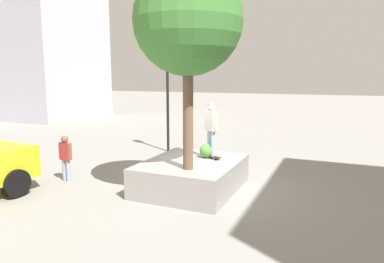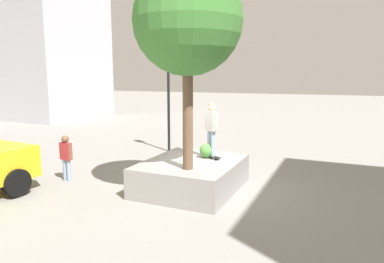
# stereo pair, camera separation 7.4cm
# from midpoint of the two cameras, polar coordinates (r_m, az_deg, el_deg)

# --- Properties ---
(ground_plane) EXTENTS (120.00, 120.00, 0.00)m
(ground_plane) POSITION_cam_midpoint_polar(r_m,az_deg,el_deg) (10.83, 2.09, -9.09)
(ground_plane) COLOR gray
(planter_ledge) EXTENTS (3.25, 2.67, 0.87)m
(planter_ledge) POSITION_cam_midpoint_polar(r_m,az_deg,el_deg) (10.48, 0.20, -7.22)
(planter_ledge) COLOR gray
(planter_ledge) RESTS_ON ground
(plaza_tree) EXTENTS (2.85, 2.85, 5.36)m
(plaza_tree) POSITION_cam_midpoint_polar(r_m,az_deg,el_deg) (9.30, -0.49, 17.74)
(plaza_tree) COLOR brown
(plaza_tree) RESTS_ON planter_ledge
(boxwood_shrub) EXTENTS (0.45, 0.45, 0.45)m
(boxwood_shrub) POSITION_cam_midpoint_polar(r_m,az_deg,el_deg) (10.76, 2.65, -3.18)
(boxwood_shrub) COLOR #4C8C3D
(boxwood_shrub) RESTS_ON planter_ledge
(skateboard) EXTENTS (0.62, 0.78, 0.07)m
(skateboard) POSITION_cam_midpoint_polar(r_m,az_deg,el_deg) (10.77, 3.38, -4.09)
(skateboard) COLOR black
(skateboard) RESTS_ON planter_ledge
(skateboarder) EXTENTS (0.41, 0.47, 1.65)m
(skateboarder) POSITION_cam_midpoint_polar(r_m,az_deg,el_deg) (10.60, 3.43, 1.02)
(skateboarder) COLOR #8C9EB7
(skateboarder) RESTS_ON skateboard
(traffic_light_corner) EXTENTS (0.37, 0.34, 4.61)m
(traffic_light_corner) POSITION_cam_midpoint_polar(r_m,az_deg,el_deg) (15.45, -3.78, 8.16)
(traffic_light_corner) COLOR black
(traffic_light_corner) RESTS_ON ground
(passerby_with_bag) EXTENTS (0.23, 0.51, 1.50)m
(passerby_with_bag) POSITION_cam_midpoint_polar(r_m,az_deg,el_deg) (11.89, -19.96, -3.65)
(passerby_with_bag) COLOR #8C9EB7
(passerby_with_bag) RESTS_ON ground
(brick_midrise) EXTENTS (7.43, 8.06, 15.26)m
(brick_midrise) POSITION_cam_midpoint_polar(r_m,az_deg,el_deg) (31.67, -23.44, 16.06)
(brick_midrise) COLOR #B2B2BC
(brick_midrise) RESTS_ON ground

